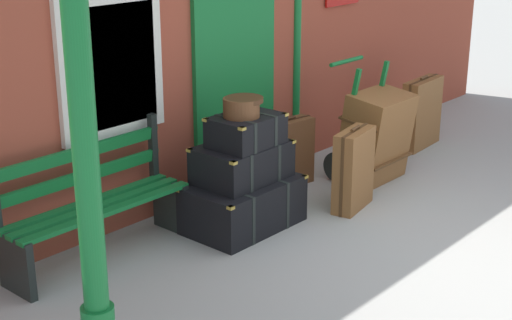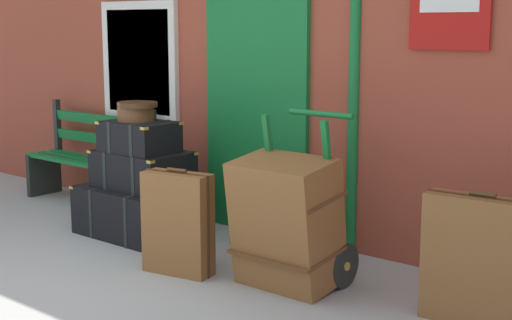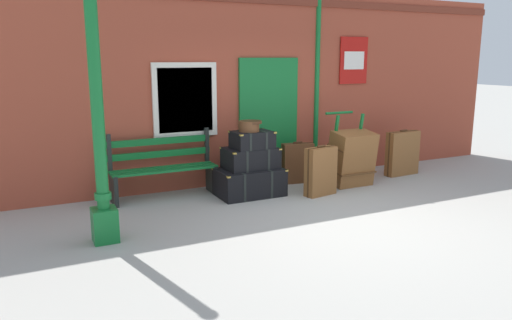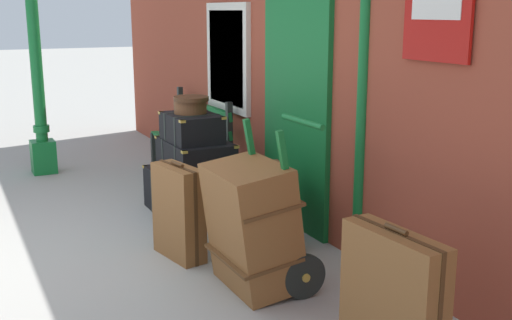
{
  "view_description": "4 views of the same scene",
  "coord_description": "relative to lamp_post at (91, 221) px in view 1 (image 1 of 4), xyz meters",
  "views": [
    {
      "loc": [
        -5.18,
        -2.5,
        2.73
      ],
      "look_at": [
        -0.46,
        1.63,
        0.6
      ],
      "focal_mm": 53.85,
      "sensor_mm": 36.0,
      "label": 1
    },
    {
      "loc": [
        4.2,
        -2.46,
        1.81
      ],
      "look_at": [
        0.68,
        1.78,
        0.8
      ],
      "focal_mm": 52.0,
      "sensor_mm": 36.0,
      "label": 2
    },
    {
      "loc": [
        -3.74,
        -4.99,
        2.1
      ],
      "look_at": [
        -0.48,
        1.64,
        0.56
      ],
      "focal_mm": 34.44,
      "sensor_mm": 36.0,
      "label": 3
    },
    {
      "loc": [
        5.03,
        -0.4,
        1.95
      ],
      "look_at": [
        0.66,
        1.77,
        0.8
      ],
      "focal_mm": 44.6,
      "sensor_mm": 36.0,
      "label": 4
    }
  ],
  "objects": [
    {
      "name": "lamp_post",
      "position": [
        0.0,
        0.0,
        0.0
      ],
      "size": [
        0.28,
        0.28,
        2.93
      ],
      "color": "#146B2D",
      "rests_on": "ground"
    },
    {
      "name": "suitcase_oxblood",
      "position": [
        3.34,
        0.56,
        -0.73
      ],
      "size": [
        0.55,
        0.29,
        0.79
      ],
      "color": "brown",
      "rests_on": "ground"
    },
    {
      "name": "large_brown_trunk",
      "position": [
        4.14,
        0.83,
        -0.65
      ],
      "size": [
        0.7,
        0.55,
        0.93
      ],
      "color": "brown",
      "rests_on": "ground"
    },
    {
      "name": "brick_facade",
      "position": [
        2.92,
        1.95,
        0.49
      ],
      "size": [
        10.4,
        0.35,
        3.2
      ],
      "color": "#9E422D",
      "rests_on": "ground"
    },
    {
      "name": "steamer_trunk_base",
      "position": [
        2.35,
        1.03,
        -0.9
      ],
      "size": [
        1.01,
        0.65,
        0.43
      ],
      "color": "black",
      "rests_on": "ground"
    },
    {
      "name": "suitcase_brown",
      "position": [
        3.43,
        1.4,
        -0.77
      ],
      "size": [
        0.55,
        0.28,
        0.72
      ],
      "color": "brown",
      "rests_on": "ground"
    },
    {
      "name": "steamer_trunk_middle",
      "position": [
        2.39,
        1.08,
        -0.53
      ],
      "size": [
        0.81,
        0.55,
        0.33
      ],
      "color": "black",
      "rests_on": "steamer_trunk_base"
    },
    {
      "name": "suitcase_cream",
      "position": [
        5.43,
        1.04,
        -0.71
      ],
      "size": [
        0.69,
        0.24,
        0.84
      ],
      "color": "brown",
      "rests_on": "ground"
    },
    {
      "name": "steamer_trunk_top",
      "position": [
        2.4,
        1.04,
        -0.24
      ],
      "size": [
        0.62,
        0.46,
        0.27
      ],
      "color": "black",
      "rests_on": "steamer_trunk_middle"
    },
    {
      "name": "ground_plane",
      "position": [
        2.93,
        -0.64,
        -1.11
      ],
      "size": [
        60.0,
        60.0,
        0.0
      ],
      "primitive_type": "plane",
      "color": "#A3A099"
    },
    {
      "name": "porters_trolley",
      "position": [
        4.14,
        1.0,
        -0.84
      ],
      "size": [
        0.71,
        0.58,
        1.2
      ],
      "color": "black",
      "rests_on": "ground"
    },
    {
      "name": "platform_bench",
      "position": [
        1.13,
        1.52,
        -0.67
      ],
      "size": [
        1.6,
        0.43,
        1.01
      ],
      "color": "#146B2D",
      "rests_on": "ground"
    },
    {
      "name": "round_hatbox",
      "position": [
        2.36,
        1.05,
        -0.02
      ],
      "size": [
        0.35,
        0.33,
        0.16
      ],
      "color": "brown",
      "rests_on": "steamer_trunk_top"
    }
  ]
}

